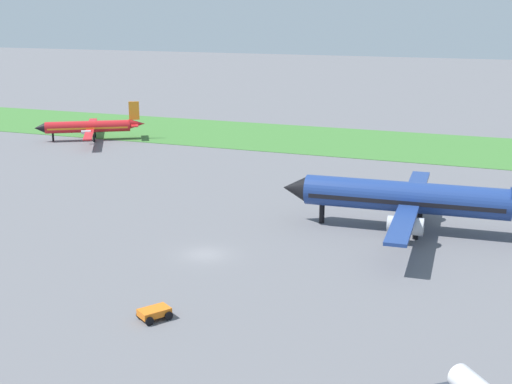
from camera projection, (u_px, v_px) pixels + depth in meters
ground_plane at (205, 254)px, 68.97m from camera, size 600.00×600.00×0.00m
grass_taxiway_strip at (353, 142)px, 126.91m from camera, size 360.00×28.00×0.08m
airplane_taxiing_turboprop at (90, 127)px, 128.24m from camera, size 18.26×20.93×7.07m
airplane_midfield_jet at (410, 198)px, 75.35m from camera, size 29.08×29.63×10.47m
baggage_cart_near_gate at (154, 312)px, 54.47m from camera, size 2.77×2.95×0.90m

